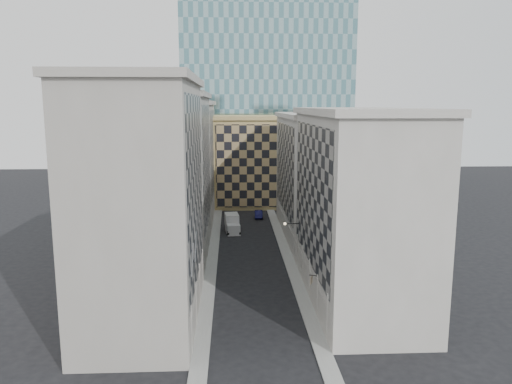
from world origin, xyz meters
name	(u,v)px	position (x,y,z in m)	size (l,w,h in m)	color
ground	(264,369)	(0.00, 0.00, 0.00)	(260.00, 260.00, 0.00)	black
sidewalk_west	(213,257)	(-5.25, 30.00, 0.07)	(1.50, 100.00, 0.15)	gray
sidewalk_east	(287,256)	(5.25, 30.00, 0.07)	(1.50, 100.00, 0.15)	gray
bldg_left_a	(145,201)	(-10.88, 11.00, 11.82)	(10.80, 22.80, 23.70)	#9B958B
bldg_left_b	(172,175)	(-10.88, 33.00, 11.32)	(10.80, 22.80, 22.70)	gray
bldg_left_c	(186,161)	(-10.88, 55.00, 10.83)	(10.80, 22.80, 21.70)	#9B958B
bldg_right_a	(356,205)	(10.88, 15.00, 10.32)	(10.80, 26.80, 20.70)	#ACA89E
bldg_right_b	(315,175)	(10.89, 42.00, 9.85)	(10.80, 28.80, 19.70)	#ACA89E
tan_block	(253,160)	(2.00, 67.90, 9.44)	(16.80, 14.80, 18.80)	tan
church_tower	(242,79)	(0.00, 82.00, 26.95)	(7.20, 7.20, 51.50)	#322D27
flagpoles_left	(194,253)	(-5.90, 6.00, 8.00)	(0.10, 6.33, 2.33)	gray
bracket_lamp	(286,224)	(4.38, 24.00, 6.20)	(1.98, 0.36, 0.36)	black
box_truck	(232,224)	(-2.47, 44.19, 1.28)	(2.72, 5.56, 2.94)	silver
dark_car	(259,214)	(2.51, 54.42, 0.69)	(1.46, 4.18, 1.38)	#10113D
shop_sign	(312,279)	(5.41, 10.09, 3.83)	(0.83, 0.73, 0.86)	black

